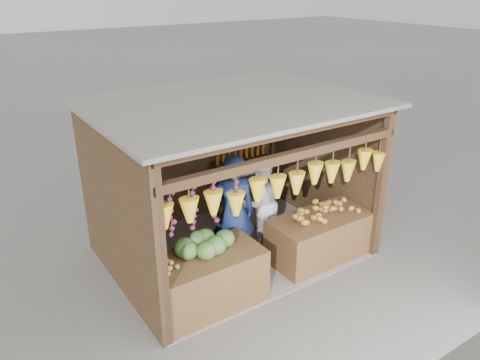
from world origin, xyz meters
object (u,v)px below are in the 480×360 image
counter_left (208,280)px  woman_standing (260,202)px  vendor_seated (135,228)px  counter_right (319,237)px  man_standing (233,213)px

counter_left → woman_standing: size_ratio=0.96×
counter_left → vendor_seated: vendor_seated is taller
counter_right → man_standing: bearing=156.3°
counter_right → man_standing: size_ratio=0.88×
vendor_seated → man_standing: bearing=176.8°
woman_standing → counter_left: bearing=36.4°
counter_right → vendor_seated: size_ratio=1.57×
woman_standing → vendor_seated: (-2.17, 0.30, 0.03)m
counter_left → woman_standing: bearing=30.4°
counter_right → vendor_seated: bearing=156.5°
counter_left → man_standing: bearing=36.9°
counter_right → woman_standing: woman_standing is taller
counter_left → woman_standing: (1.61, 0.94, 0.41)m
counter_left → counter_right: bearing=1.3°
counter_left → vendor_seated: 1.43m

